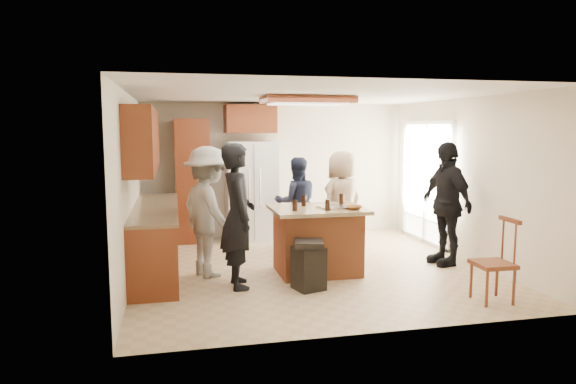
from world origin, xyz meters
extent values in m
plane|color=tan|center=(0.00, 0.00, 0.00)|extent=(5.00, 5.00, 0.00)
plane|color=white|center=(0.00, 0.00, 2.50)|extent=(5.00, 5.00, 0.00)
plane|color=beige|center=(0.00, 2.50, 1.25)|extent=(5.00, 0.00, 5.00)
plane|color=beige|center=(0.00, -2.50, 1.25)|extent=(5.00, 0.00, 5.00)
plane|color=beige|center=(-2.50, 0.00, 1.25)|extent=(0.00, 5.00, 5.00)
plane|color=beige|center=(2.50, 0.00, 1.25)|extent=(0.00, 5.00, 5.00)
cube|color=white|center=(2.48, 1.20, 1.05)|extent=(0.02, 1.60, 2.10)
cube|color=white|center=(2.46, 1.20, 1.05)|extent=(0.08, 1.72, 2.10)
cube|color=maroon|center=(0.00, 0.20, 2.44)|extent=(1.30, 0.70, 0.10)
cube|color=white|center=(0.00, 0.20, 2.38)|extent=(1.10, 0.50, 0.02)
cube|color=olive|center=(4.00, 1.20, -0.05)|extent=(3.00, 3.00, 0.10)
cube|color=#593319|center=(4.70, 1.80, 1.00)|extent=(1.40, 1.60, 2.00)
imported|color=black|center=(-1.14, -0.68, 0.93)|extent=(0.53, 0.70, 1.85)
imported|color=#191E32|center=(0.11, 1.33, 0.77)|extent=(0.77, 0.49, 1.55)
imported|color=#9D866C|center=(0.75, 0.80, 0.84)|extent=(0.97, 0.84, 1.68)
imported|color=black|center=(2.03, -0.23, 0.92)|extent=(0.66, 1.13, 1.84)
imported|color=#999890|center=(-1.48, -0.09, 0.90)|extent=(0.97, 1.28, 1.79)
cube|color=maroon|center=(-2.20, 0.40, 0.44)|extent=(0.60, 3.00, 0.88)
cube|color=#846B4C|center=(-2.20, 0.40, 0.90)|extent=(0.64, 3.00, 0.04)
cube|color=maroon|center=(-2.33, 0.40, 1.88)|extent=(0.35, 3.00, 0.85)
cube|color=maroon|center=(-1.60, 2.20, 1.10)|extent=(0.60, 0.60, 2.20)
cube|color=maroon|center=(-0.55, 2.20, 2.20)|extent=(0.90, 0.60, 0.50)
cube|color=white|center=(-0.55, 2.12, 0.90)|extent=(0.90, 0.72, 1.80)
cube|color=gray|center=(-0.55, 1.75, 0.90)|extent=(0.01, 0.01, 1.71)
cylinder|color=silver|center=(-0.65, 1.73, 0.99)|extent=(0.02, 0.02, 0.70)
cylinder|color=silver|center=(-0.45, 1.73, 0.99)|extent=(0.02, 0.02, 0.70)
cube|color=#AC532C|center=(0.02, -0.28, 0.44)|extent=(1.10, 0.85, 0.88)
cube|color=#907753|center=(0.02, -0.28, 0.91)|extent=(1.28, 1.03, 0.05)
cube|color=silver|center=(0.27, -0.33, 0.94)|extent=(0.49, 0.41, 0.02)
imported|color=brown|center=(0.47, -0.53, 0.96)|extent=(0.22, 0.22, 0.05)
cylinder|color=black|center=(-0.35, -0.47, 1.01)|extent=(0.07, 0.07, 0.15)
cylinder|color=black|center=(-0.13, -0.09, 1.01)|extent=(0.07, 0.07, 0.15)
cylinder|color=black|center=(0.48, 0.01, 1.01)|extent=(0.07, 0.07, 0.15)
cylinder|color=black|center=(0.09, -0.54, 1.01)|extent=(0.07, 0.07, 0.15)
cube|color=black|center=(-0.29, -0.99, 0.28)|extent=(0.42, 0.42, 0.55)
cube|color=black|center=(-0.29, -0.99, 0.59)|extent=(0.43, 0.43, 0.08)
cube|color=maroon|center=(1.70, -1.91, 0.45)|extent=(0.44, 0.44, 0.05)
cylinder|color=maroon|center=(1.52, -2.07, 0.22)|extent=(0.04, 0.04, 0.44)
cylinder|color=maroon|center=(1.86, -2.09, 0.22)|extent=(0.04, 0.04, 0.44)
cylinder|color=maroon|center=(1.53, -1.74, 0.22)|extent=(0.04, 0.04, 0.44)
cylinder|color=maroon|center=(1.87, -1.75, 0.22)|extent=(0.04, 0.04, 0.44)
cube|color=maroon|center=(1.89, -1.92, 0.97)|extent=(0.06, 0.40, 0.05)
cylinder|color=maroon|center=(1.88, -2.04, 0.72)|extent=(0.02, 0.02, 0.50)
cylinder|color=maroon|center=(1.89, -1.80, 0.72)|extent=(0.02, 0.02, 0.50)
camera|label=1|loc=(-1.93, -7.10, 2.03)|focal=32.00mm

